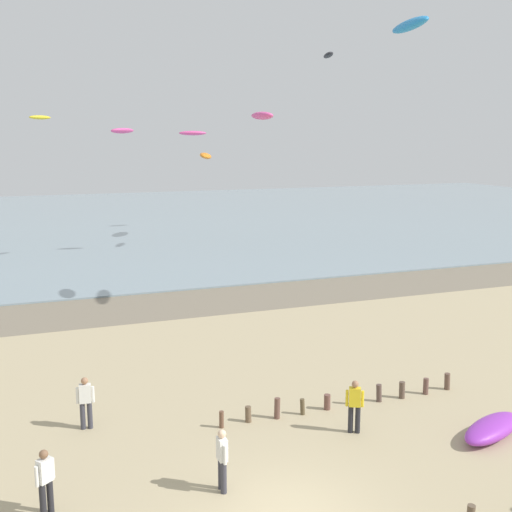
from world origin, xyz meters
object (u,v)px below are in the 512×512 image
Objects in this scene: kite_aloft_3 at (410,25)px; person_mid_beach at (86,401)px; person_left_flank at (222,458)px; person_nearest_camera at (45,480)px; kite_aloft_10 at (206,156)px; kite_aloft_11 at (193,133)px; person_by_waterline at (355,405)px; kite_aloft_1 at (122,131)px; kite_aloft_5 at (328,55)px; grounded_kite at (492,428)px; kite_aloft_13 at (40,117)px; kite_aloft_9 at (262,116)px.

person_mid_beach is at bearing 121.20° from kite_aloft_3.
person_nearest_camera is at bearing 173.60° from person_left_flank.
kite_aloft_11 reaches higher than kite_aloft_10.
person_nearest_camera and person_mid_beach have the same top height.
person_by_waterline is 31.73m from kite_aloft_1.
kite_aloft_5 reaches higher than person_by_waterline.
person_nearest_camera and person_by_waterline have the same top height.
kite_aloft_5 is at bearing 52.77° from person_nearest_camera.
kite_aloft_10 is at bearing -170.01° from kite_aloft_1.
person_by_waterline is at bearing 19.67° from person_left_flank.
person_mid_beach is at bearing -45.78° from grounded_kite.
kite_aloft_1 is (5.68, 27.22, 8.69)m from person_mid_beach.
person_by_waterline is 0.80× the size of kite_aloft_1.
kite_aloft_1 is at bearing 102.09° from kite_aloft_5.
person_nearest_camera is at bearing -172.25° from person_by_waterline.
kite_aloft_13 is (-7.37, 40.18, 9.86)m from person_by_waterline.
person_mid_beach is 12.70m from grounded_kite.
grounded_kite is 41.43m from kite_aloft_10.
kite_aloft_3 is 17.69m from kite_aloft_5.
kite_aloft_1 is at bearing 94.03° from person_by_waterline.
person_mid_beach is 0.81× the size of kite_aloft_13.
person_left_flank is 8.74m from grounded_kite.
person_by_waterline is 1.00× the size of person_left_flank.
kite_aloft_9 is (2.63, 14.89, 9.30)m from person_by_waterline.
person_left_flank is 42.76m from kite_aloft_10.
kite_aloft_13 is at bearing 21.54° from kite_aloft_9.
kite_aloft_10 is (8.62, 8.51, -2.09)m from kite_aloft_1.
person_mid_beach is 22.55m from kite_aloft_3.
kite_aloft_13 is at bearing 80.48° from kite_aloft_5.
kite_aloft_13 reaches higher than kite_aloft_10.
kite_aloft_10 reaches higher than person_nearest_camera.
kite_aloft_3 is 29.06m from kite_aloft_10.
kite_aloft_11 reaches higher than person_mid_beach.
kite_aloft_5 is at bearing -127.15° from kite_aloft_10.
kite_aloft_13 is at bearing -96.41° from kite_aloft_1.
kite_aloft_11 is (-0.58, 32.98, 9.18)m from grounded_kite.
grounded_kite is (3.85, -1.76, -0.63)m from person_by_waterline.
person_nearest_camera is 9.29m from person_by_waterline.
person_nearest_camera is 35.83m from kite_aloft_11.
kite_aloft_3 is 1.52× the size of kite_aloft_11.
kite_aloft_9 is (10.45, 11.67, 9.30)m from person_mid_beach.
kite_aloft_1 reaches higher than kite_aloft_10.
kite_aloft_9 is (7.50, 16.63, 9.30)m from person_left_flank.
kite_aloft_13 is at bearing 89.30° from person_mid_beach.
kite_aloft_5 is (4.36, 17.13, 0.80)m from kite_aloft_3.
person_by_waterline is (7.82, -3.22, 0.00)m from person_mid_beach.
kite_aloft_10 is (11.35, 40.69, 6.60)m from person_left_flank.
kite_aloft_5 is (15.10, -2.52, 5.58)m from kite_aloft_1.
kite_aloft_10 is 1.51× the size of kite_aloft_11.
kite_aloft_11 is (12.48, 32.48, 8.54)m from person_nearest_camera.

